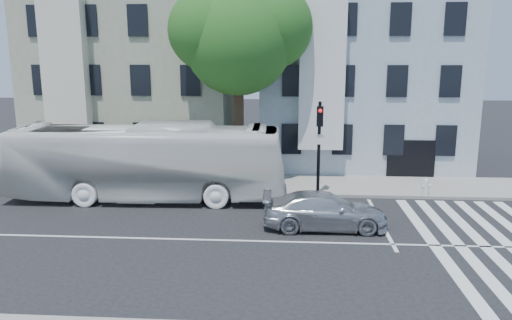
# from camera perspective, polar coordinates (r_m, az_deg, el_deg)

# --- Properties ---
(ground) EXTENTS (120.00, 120.00, 0.00)m
(ground) POSITION_cam_1_polar(r_m,az_deg,el_deg) (18.94, -4.53, -9.12)
(ground) COLOR black
(ground) RESTS_ON ground
(sidewalk_far) EXTENTS (80.00, 4.00, 0.15)m
(sidewalk_far) POSITION_cam_1_polar(r_m,az_deg,el_deg) (26.48, -2.06, -2.75)
(sidewalk_far) COLOR gray
(sidewalk_far) RESTS_ON ground
(building_left) EXTENTS (12.00, 10.00, 11.00)m
(building_left) POSITION_cam_1_polar(r_m,az_deg,el_deg) (33.90, -12.92, 9.48)
(building_left) COLOR gray
(building_left) RESTS_ON ground
(building_right) EXTENTS (12.00, 10.00, 11.00)m
(building_right) POSITION_cam_1_polar(r_m,az_deg,el_deg) (32.79, 11.59, 9.47)
(building_right) COLOR #96A4B3
(building_right) RESTS_ON ground
(street_tree) EXTENTS (7.30, 5.90, 11.10)m
(street_tree) POSITION_cam_1_polar(r_m,az_deg,el_deg) (26.35, -1.89, 14.21)
(street_tree) COLOR #2D2116
(street_tree) RESTS_ON ground
(bus) EXTENTS (3.36, 13.21, 3.66)m
(bus) POSITION_cam_1_polar(r_m,az_deg,el_deg) (24.16, -12.42, -0.18)
(bus) COLOR white
(bus) RESTS_ON ground
(sedan) EXTENTS (2.11, 4.98, 1.43)m
(sedan) POSITION_cam_1_polar(r_m,az_deg,el_deg) (20.10, 7.86, -5.77)
(sedan) COLOR silver
(sedan) RESTS_ON ground
(hedge) EXTENTS (8.54, 1.89, 0.70)m
(hedge) POSITION_cam_1_polar(r_m,az_deg,el_deg) (26.50, -15.80, -2.24)
(hedge) COLOR #1F5D1E
(hedge) RESTS_ON sidewalk_far
(traffic_signal) EXTENTS (0.49, 0.55, 4.64)m
(traffic_signal) POSITION_cam_1_polar(r_m,az_deg,el_deg) (23.77, 7.24, 2.67)
(traffic_signal) COLOR black
(traffic_signal) RESTS_ON ground
(fire_hydrant) EXTENTS (0.47, 0.28, 0.81)m
(fire_hydrant) POSITION_cam_1_polar(r_m,az_deg,el_deg) (25.47, 18.84, -2.86)
(fire_hydrant) COLOR silver
(fire_hydrant) RESTS_ON sidewalk_far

